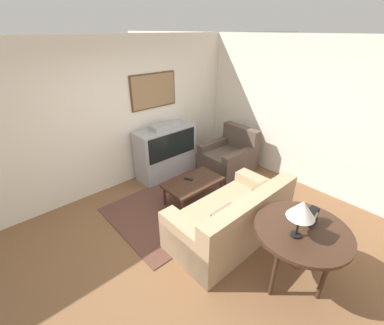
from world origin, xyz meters
The scene contains 12 objects.
ground_plane centered at (0.00, 0.00, 0.00)m, with size 12.00×12.00×0.00m, color brown.
wall_back centered at (0.01, 2.13, 1.35)m, with size 12.00×0.10×2.70m.
wall_right centered at (2.63, 0.00, 1.35)m, with size 0.06×12.00×2.70m.
area_rug centered at (0.47, 0.74, 0.01)m, with size 2.57×1.70×0.01m.
tv centered at (0.82, 1.79, 0.53)m, with size 1.23×0.50×1.12m.
couch centered at (0.40, -0.35, 0.32)m, with size 1.82×0.94×0.87m.
armchair centered at (1.92, 1.03, 0.30)m, with size 0.99×0.92×0.93m.
coffee_table centered at (0.58, 0.68, 0.37)m, with size 1.02×0.57×0.42m.
console_table centered at (0.39, -1.33, 0.73)m, with size 1.05×1.05×0.80m.
table_lamp centered at (0.24, -1.32, 1.15)m, with size 0.29×0.29×0.45m.
mantel_clock centered at (0.55, -1.33, 0.90)m, with size 0.17×0.10×0.18m.
remote centered at (0.56, 0.78, 0.43)m, with size 0.11×0.16×0.02m.
Camera 1 is at (-1.96, -2.12, 2.76)m, focal length 24.00 mm.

